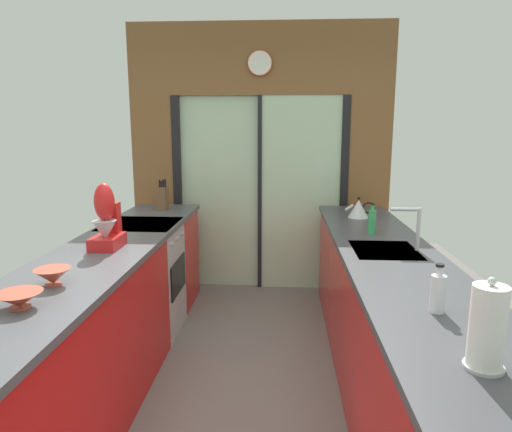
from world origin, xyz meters
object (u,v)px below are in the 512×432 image
at_px(knife_block, 163,198).
at_px(stand_mixer, 106,223).
at_px(soap_bottle_near, 438,292).
at_px(oven_range, 143,278).
at_px(paper_towel_roll, 487,328).
at_px(kettle, 359,209).
at_px(mixing_bowl_mid, 19,299).
at_px(mixing_bowl_far, 53,276).
at_px(soap_bottle_far, 372,221).

bearing_deg(knife_block, stand_mixer, -90.00).
distance_m(stand_mixer, soap_bottle_near, 2.02).
relative_size(oven_range, soap_bottle_near, 4.36).
relative_size(knife_block, stand_mixer, 0.69).
relative_size(knife_block, paper_towel_roll, 0.94).
xyz_separation_m(oven_range, kettle, (1.80, 0.36, 0.54)).
relative_size(kettle, paper_towel_roll, 0.82).
relative_size(mixing_bowl_mid, soap_bottle_near, 0.93).
distance_m(oven_range, mixing_bowl_far, 1.55).
height_order(mixing_bowl_mid, kettle, kettle).
bearing_deg(soap_bottle_far, mixing_bowl_far, -145.62).
distance_m(knife_block, stand_mixer, 1.39).
height_order(mixing_bowl_far, kettle, kettle).
distance_m(oven_range, mixing_bowl_mid, 1.83).
relative_size(oven_range, soap_bottle_far, 4.07).
xyz_separation_m(oven_range, mixing_bowl_far, (0.02, -1.47, 0.51)).
height_order(soap_bottle_near, soap_bottle_far, soap_bottle_far).
distance_m(mixing_bowl_mid, soap_bottle_far, 2.33).
height_order(mixing_bowl_far, soap_bottle_near, soap_bottle_near).
distance_m(mixing_bowl_mid, kettle, 2.77).
distance_m(knife_block, paper_towel_roll, 3.32).
height_order(oven_range, paper_towel_roll, paper_towel_roll).
xyz_separation_m(mixing_bowl_mid, soap_bottle_near, (1.78, 0.06, 0.05)).
bearing_deg(soap_bottle_far, stand_mixer, -164.24).
distance_m(mixing_bowl_far, knife_block, 2.11).
height_order(soap_bottle_near, paper_towel_roll, paper_towel_roll).
height_order(kettle, soap_bottle_far, soap_bottle_far).
bearing_deg(knife_block, mixing_bowl_mid, -90.00).
xyz_separation_m(mixing_bowl_mid, kettle, (1.78, 2.12, 0.04)).
height_order(mixing_bowl_mid, mixing_bowl_far, mixing_bowl_far).
relative_size(oven_range, knife_block, 3.18).
relative_size(oven_range, stand_mixer, 2.19).
bearing_deg(soap_bottle_far, kettle, 89.84).
xyz_separation_m(oven_range, knife_block, (0.02, 0.64, 0.58)).
height_order(oven_range, mixing_bowl_far, mixing_bowl_far).
bearing_deg(knife_block, soap_bottle_near, -52.71).
bearing_deg(knife_block, soap_bottle_far, -26.58).
bearing_deg(oven_range, stand_mixer, -88.60).
distance_m(kettle, paper_towel_roll, 2.52).
distance_m(mixing_bowl_far, stand_mixer, 0.72).
xyz_separation_m(oven_range, paper_towel_roll, (1.80, -2.16, 0.60)).
bearing_deg(mixing_bowl_mid, soap_bottle_near, 2.00).
distance_m(soap_bottle_near, paper_towel_roll, 0.46).
bearing_deg(mixing_bowl_far, soap_bottle_far, 34.38).
xyz_separation_m(mixing_bowl_far, paper_towel_roll, (1.78, -0.69, 0.09)).
bearing_deg(paper_towel_roll, knife_block, 122.47).
bearing_deg(soap_bottle_near, kettle, 89.95).
height_order(stand_mixer, kettle, stand_mixer).
distance_m(mixing_bowl_mid, soap_bottle_near, 1.78).
height_order(kettle, paper_towel_roll, paper_towel_roll).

